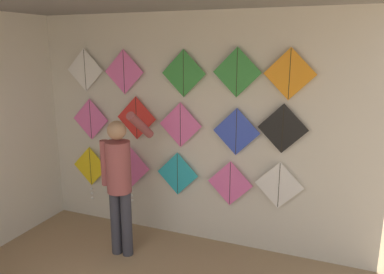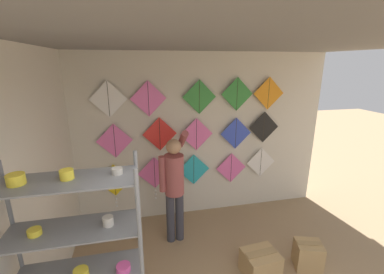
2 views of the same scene
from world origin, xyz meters
TOP-DOWN VIEW (x-y plane):
  - back_panel at (0.00, 3.51)m, footprint 4.67×0.06m
  - left_panel at (-1.96, 1.74)m, footprint 0.06×4.28m
  - ceiling_slab at (0.00, 1.74)m, footprint 4.67×4.28m
  - shopkeeper at (-0.45, 2.79)m, footprint 0.44×0.61m
  - cardboard_box at (0.50, 1.86)m, footprint 0.46×0.40m
  - cardboard_box_spare at (1.18, 1.85)m, footprint 0.40×0.37m
  - kite_0 at (-1.34, 3.42)m, footprint 0.55×0.04m
  - kite_1 at (-0.69, 3.42)m, footprint 0.55×0.04m
  - kite_2 at (-0.02, 3.42)m, footprint 0.55×0.01m
  - kite_3 at (0.67, 3.42)m, footprint 0.55×0.01m
  - kite_4 at (1.24, 3.42)m, footprint 0.55×0.01m
  - kite_5 at (-1.29, 3.42)m, footprint 0.55×0.01m
  - kite_6 at (-0.58, 3.42)m, footprint 0.55×0.01m
  - kite_7 at (0.03, 3.42)m, footprint 0.55×0.01m
  - kite_8 at (0.72, 3.42)m, footprint 0.55×0.01m
  - kite_9 at (1.24, 3.42)m, footprint 0.55×0.01m
  - kite_10 at (-1.32, 3.42)m, footprint 0.55×0.01m
  - kite_11 at (-0.74, 3.42)m, footprint 0.55×0.01m
  - kite_12 at (0.07, 3.42)m, footprint 0.55×0.01m
  - kite_13 at (0.71, 3.42)m, footprint 0.55×0.01m
  - kite_14 at (1.28, 3.42)m, footprint 0.55×0.01m

SIDE VIEW (x-z plane):
  - cardboard_box at x=0.50m, z-range 0.00..0.33m
  - cardboard_box_spare at x=1.18m, z-range 0.00..0.36m
  - kite_0 at x=-1.34m, z-range 0.36..1.13m
  - kite_1 at x=-0.69m, z-range 0.43..1.19m
  - kite_3 at x=0.67m, z-range 0.54..1.09m
  - kite_2 at x=-0.02m, z-range 0.57..1.13m
  - kite_4 at x=1.24m, z-range 0.60..1.15m
  - shopkeeper at x=-0.45m, z-range 0.11..1.83m
  - back_panel at x=0.00m, z-range 0.00..2.80m
  - left_panel at x=-1.96m, z-range 0.00..2.80m
  - kite_5 at x=-1.29m, z-range 1.17..1.73m
  - kite_8 at x=0.72m, z-range 1.18..1.73m
  - kite_7 at x=0.03m, z-range 1.20..1.75m
  - kite_6 at x=-0.58m, z-range 1.24..1.80m
  - kite_9 at x=1.24m, z-range 1.26..1.81m
  - kite_11 at x=-0.74m, z-range 1.82..2.37m
  - kite_12 at x=0.07m, z-range 1.82..2.37m
  - kite_10 at x=-1.32m, z-range 1.83..2.38m
  - kite_14 at x=1.28m, z-range 1.85..2.40m
  - kite_13 at x=0.71m, z-range 1.85..2.40m
  - ceiling_slab at x=0.00m, z-range 2.80..2.84m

